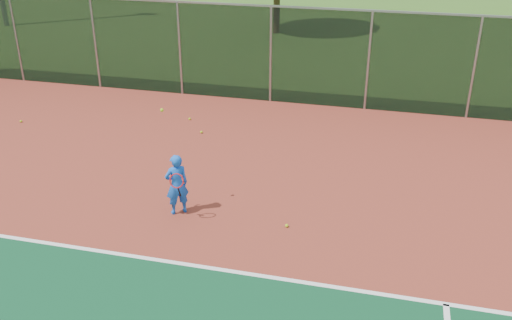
{
  "coord_description": "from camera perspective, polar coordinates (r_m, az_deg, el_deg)",
  "views": [
    {
      "loc": [
        0.77,
        -4.96,
        6.2
      ],
      "look_at": [
        -1.72,
        5.0,
        1.3
      ],
      "focal_mm": 40.0,
      "sensor_mm": 36.0,
      "label": 1
    }
  ],
  "objects": [
    {
      "name": "practice_ball_1",
      "position": [
        18.04,
        -22.45,
        3.61
      ],
      "size": [
        0.07,
        0.07,
        0.07
      ],
      "primitive_type": "sphere",
      "color": "#A7C917",
      "rests_on": "court_apron"
    },
    {
      "name": "practice_ball_3",
      "position": [
        15.99,
        -5.48,
        2.8
      ],
      "size": [
        0.07,
        0.07,
        0.07
      ],
      "primitive_type": "sphere",
      "color": "#A7C917",
      "rests_on": "court_apron"
    },
    {
      "name": "practice_ball_4",
      "position": [
        16.97,
        -6.66,
        4.11
      ],
      "size": [
        0.07,
        0.07,
        0.07
      ],
      "primitive_type": "sphere",
      "color": "#A7C917",
      "rests_on": "court_apron"
    },
    {
      "name": "fence_back",
      "position": [
        17.6,
        11.19,
        9.77
      ],
      "size": [
        30.0,
        0.06,
        3.03
      ],
      "color": "black",
      "rests_on": "court_apron"
    },
    {
      "name": "practice_ball_0",
      "position": [
        11.58,
        3.09,
        -6.57
      ],
      "size": [
        0.07,
        0.07,
        0.07
      ],
      "primitive_type": "sphere",
      "color": "#A7C917",
      "rests_on": "court_apron"
    },
    {
      "name": "tennis_player",
      "position": [
        11.86,
        -7.93,
        -2.41
      ],
      "size": [
        0.59,
        0.69,
        2.27
      ],
      "color": "blue",
      "rests_on": "court_apron"
    }
  ]
}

